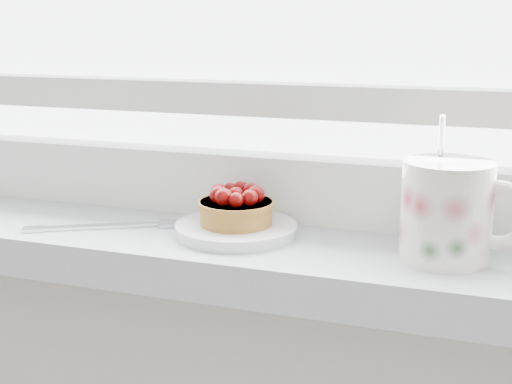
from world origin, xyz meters
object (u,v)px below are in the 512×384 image
at_px(saucer, 236,229).
at_px(floral_mug, 450,209).
at_px(raspberry_tart, 236,207).
at_px(fork, 122,225).

distance_m(saucer, floral_mug, 0.21).
xyz_separation_m(saucer, floral_mug, (0.21, -0.01, 0.04)).
xyz_separation_m(saucer, raspberry_tart, (-0.00, 0.00, 0.02)).
xyz_separation_m(floral_mug, fork, (-0.33, -0.01, -0.05)).
relative_size(raspberry_tart, fork, 0.40).
bearing_deg(fork, saucer, 6.03).
distance_m(raspberry_tart, floral_mug, 0.21).
bearing_deg(raspberry_tart, fork, -173.87).
distance_m(floral_mug, fork, 0.34).
relative_size(saucer, floral_mug, 0.95).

